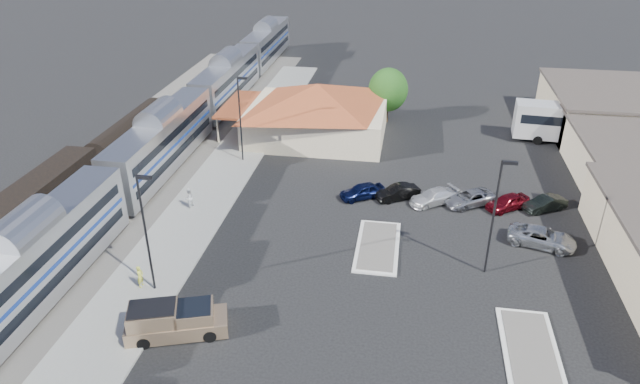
% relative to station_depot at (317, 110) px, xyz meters
% --- Properties ---
extents(ground, '(280.00, 280.00, 0.00)m').
position_rel_station_depot_xyz_m(ground, '(4.56, -24.00, -3.13)').
color(ground, black).
rests_on(ground, ground).
extents(railbed, '(16.00, 100.00, 0.12)m').
position_rel_station_depot_xyz_m(railbed, '(-16.44, -16.00, -3.07)').
color(railbed, '#4C4944').
rests_on(railbed, ground).
extents(platform, '(5.50, 92.00, 0.18)m').
position_rel_station_depot_xyz_m(platform, '(-7.44, -18.00, -3.04)').
color(platform, gray).
rests_on(platform, ground).
extents(passenger_train, '(3.00, 104.00, 5.55)m').
position_rel_station_depot_xyz_m(passenger_train, '(-13.44, -11.46, -0.26)').
color(passenger_train, silver).
rests_on(passenger_train, ground).
extents(freight_cars, '(2.80, 46.00, 4.00)m').
position_rel_station_depot_xyz_m(freight_cars, '(-19.44, -22.70, -1.21)').
color(freight_cars, black).
rests_on(freight_cars, ground).
extents(station_depot, '(18.35, 12.24, 6.20)m').
position_rel_station_depot_xyz_m(station_depot, '(0.00, 0.00, 0.00)').
color(station_depot, '#BDB08A').
rests_on(station_depot, ground).
extents(traffic_island_south, '(3.30, 7.50, 0.21)m').
position_rel_station_depot_xyz_m(traffic_island_south, '(8.56, -22.00, -3.03)').
color(traffic_island_south, silver).
rests_on(traffic_island_south, ground).
extents(traffic_island_north, '(3.30, 7.50, 0.21)m').
position_rel_station_depot_xyz_m(traffic_island_north, '(18.56, -32.00, -3.03)').
color(traffic_island_north, silver).
rests_on(traffic_island_north, ground).
extents(lamp_plat_s, '(1.08, 0.25, 9.00)m').
position_rel_station_depot_xyz_m(lamp_plat_s, '(-6.34, -30.00, 2.21)').
color(lamp_plat_s, black).
rests_on(lamp_plat_s, ground).
extents(lamp_plat_n, '(1.08, 0.25, 9.00)m').
position_rel_station_depot_xyz_m(lamp_plat_n, '(-6.34, -8.00, 2.21)').
color(lamp_plat_n, black).
rests_on(lamp_plat_n, ground).
extents(lamp_lot, '(1.08, 0.25, 9.00)m').
position_rel_station_depot_xyz_m(lamp_lot, '(16.66, -24.00, 2.21)').
color(lamp_lot, black).
rests_on(lamp_lot, ground).
extents(tree_depot, '(4.71, 4.71, 6.63)m').
position_rel_station_depot_xyz_m(tree_depot, '(7.56, 6.00, 0.89)').
color(tree_depot, '#382314').
rests_on(tree_depot, ground).
extents(pickup_truck, '(6.62, 4.12, 2.15)m').
position_rel_station_depot_xyz_m(pickup_truck, '(-3.13, -33.96, -2.11)').
color(pickup_truck, tan).
rests_on(pickup_truck, ground).
extents(suv, '(5.65, 3.71, 1.44)m').
position_rel_station_depot_xyz_m(suv, '(21.27, -19.60, -2.41)').
color(suv, '#B0B3B8').
rests_on(suv, ground).
extents(coach_bus, '(13.52, 3.88, 4.28)m').
position_rel_station_depot_xyz_m(coach_bus, '(28.56, 2.68, -0.66)').
color(coach_bus, silver).
rests_on(coach_bus, ground).
extents(person_a, '(0.44, 0.63, 1.66)m').
position_rel_station_depot_xyz_m(person_a, '(-7.44, -29.93, -2.12)').
color(person_a, '#CFD542').
rests_on(person_a, platform).
extents(person_b, '(0.96, 1.07, 1.81)m').
position_rel_station_depot_xyz_m(person_b, '(-8.25, -18.50, -2.04)').
color(person_b, white).
rests_on(person_b, platform).
extents(parked_car_a, '(4.39, 3.50, 1.40)m').
position_rel_station_depot_xyz_m(parked_car_a, '(6.54, -14.01, -2.43)').
color(parked_car_a, '#0B1238').
rests_on(parked_car_a, ground).
extents(parked_car_b, '(4.25, 3.26, 1.34)m').
position_rel_station_depot_xyz_m(parked_car_b, '(9.74, -13.71, -2.46)').
color(parked_car_b, black).
rests_on(parked_car_b, ground).
extents(parked_car_c, '(4.80, 4.08, 1.32)m').
position_rel_station_depot_xyz_m(parked_car_c, '(12.94, -14.01, -2.47)').
color(parked_car_c, silver).
rests_on(parked_car_c, ground).
extents(parked_car_d, '(5.14, 4.32, 1.31)m').
position_rel_station_depot_xyz_m(parked_car_d, '(16.14, -13.71, -2.48)').
color(parked_car_d, gray).
rests_on(parked_car_d, ground).
extents(parked_car_e, '(4.26, 3.67, 1.38)m').
position_rel_station_depot_xyz_m(parked_car_e, '(19.34, -14.01, -2.44)').
color(parked_car_e, maroon).
rests_on(parked_car_e, ground).
extents(parked_car_f, '(4.10, 3.16, 1.30)m').
position_rel_station_depot_xyz_m(parked_car_f, '(22.54, -13.71, -2.48)').
color(parked_car_f, black).
rests_on(parked_car_f, ground).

